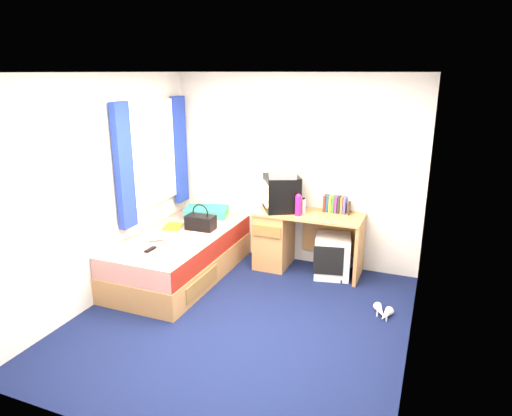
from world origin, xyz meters
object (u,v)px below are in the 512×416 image
at_px(crt_tv, 281,193).
at_px(pink_water_bottle, 298,206).
at_px(towel, 194,240).
at_px(remote_control, 150,249).
at_px(aerosol_can, 303,206).
at_px(water_bottle, 154,238).
at_px(desk, 287,237).
at_px(picture_frame, 349,208).
at_px(vcr, 282,172).
at_px(white_heels, 383,313).
at_px(storage_cube, 332,256).
at_px(handbag, 201,222).
at_px(pillow, 206,212).
at_px(colour_swatch_fan, 164,251).
at_px(bed, 181,255).
at_px(magazine, 173,226).

xyz_separation_m(crt_tv, pink_water_bottle, (0.27, -0.15, -0.10)).
height_order(towel, remote_control, towel).
bearing_deg(aerosol_can, crt_tv, 174.75).
xyz_separation_m(crt_tv, water_bottle, (-1.17, -1.05, -0.39)).
bearing_deg(crt_tv, pink_water_bottle, 30.78).
relative_size(desk, crt_tv, 2.25).
height_order(picture_frame, towel, picture_frame).
distance_m(vcr, white_heels, 2.01).
height_order(storage_cube, pink_water_bottle, pink_water_bottle).
xyz_separation_m(aerosol_can, handbag, (-1.17, -0.46, -0.20)).
height_order(pillow, water_bottle, pillow).
bearing_deg(towel, desk, 50.07).
bearing_deg(water_bottle, crt_tv, 41.98).
bearing_deg(storage_cube, water_bottle, -163.42).
relative_size(desk, handbag, 3.68).
relative_size(crt_tv, aerosol_can, 3.33).
xyz_separation_m(vcr, colour_swatch_fan, (-0.90, -1.29, -0.68)).
bearing_deg(handbag, desk, 25.93).
height_order(pillow, picture_frame, picture_frame).
bearing_deg(bed, remote_control, -92.75).
xyz_separation_m(storage_cube, aerosol_can, (-0.39, 0.03, 0.58)).
relative_size(desk, vcr, 2.84).
xyz_separation_m(pillow, aerosol_can, (1.35, -0.03, 0.24)).
height_order(pillow, magazine, pillow).
bearing_deg(white_heels, desk, 147.69).
distance_m(pink_water_bottle, white_heels, 1.56).
xyz_separation_m(pillow, picture_frame, (1.88, 0.15, 0.22)).
bearing_deg(pillow, water_bottle, -96.28).
bearing_deg(magazine, picture_frame, 18.86).
height_order(vcr, handbag, vcr).
height_order(colour_swatch_fan, remote_control, remote_control).
bearing_deg(picture_frame, water_bottle, -155.43).
relative_size(bed, aerosol_can, 11.50).
bearing_deg(picture_frame, crt_tv, -176.16).
distance_m(bed, colour_swatch_fan, 0.63).
height_order(crt_tv, colour_swatch_fan, crt_tv).
bearing_deg(magazine, pink_water_bottle, 15.08).
distance_m(desk, pink_water_bottle, 0.51).
distance_m(magazine, white_heels, 2.69).
bearing_deg(bed, aerosol_can, 28.33).
bearing_deg(aerosol_can, storage_cube, -3.94).
relative_size(water_bottle, colour_swatch_fan, 0.91).
relative_size(colour_swatch_fan, white_heels, 0.75).
bearing_deg(remote_control, bed, 88.32).
xyz_separation_m(remote_control, white_heels, (2.45, 0.48, -0.51)).
distance_m(pink_water_bottle, water_bottle, 1.72).
relative_size(bed, magazine, 7.14).
relative_size(picture_frame, remote_control, 0.88).
distance_m(pillow, remote_control, 1.31).
distance_m(towel, white_heels, 2.18).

